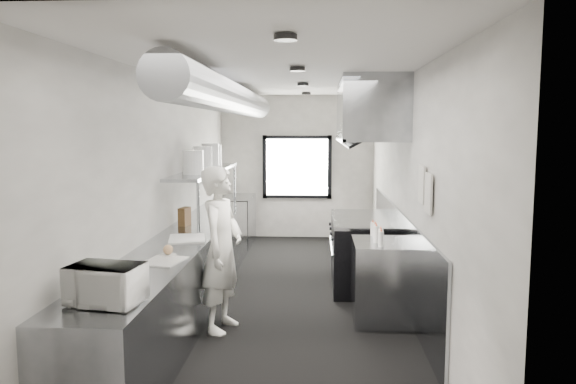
# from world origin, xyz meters

# --- Properties ---
(floor) EXTENTS (3.00, 8.00, 0.01)m
(floor) POSITION_xyz_m (0.00, 0.00, 0.00)
(floor) COLOR black
(floor) RESTS_ON ground
(ceiling) EXTENTS (3.00, 8.00, 0.01)m
(ceiling) POSITION_xyz_m (0.00, 0.00, 2.80)
(ceiling) COLOR silver
(ceiling) RESTS_ON wall_back
(wall_back) EXTENTS (3.00, 0.02, 2.80)m
(wall_back) POSITION_xyz_m (0.00, 4.00, 1.40)
(wall_back) COLOR beige
(wall_back) RESTS_ON floor
(wall_front) EXTENTS (3.00, 0.02, 2.80)m
(wall_front) POSITION_xyz_m (0.00, -4.00, 1.40)
(wall_front) COLOR beige
(wall_front) RESTS_ON floor
(wall_left) EXTENTS (0.02, 8.00, 2.80)m
(wall_left) POSITION_xyz_m (-1.50, 0.00, 1.40)
(wall_left) COLOR beige
(wall_left) RESTS_ON floor
(wall_right) EXTENTS (0.02, 8.00, 2.80)m
(wall_right) POSITION_xyz_m (1.50, 0.00, 1.40)
(wall_right) COLOR beige
(wall_right) RESTS_ON floor
(wall_cladding) EXTENTS (0.03, 5.50, 1.10)m
(wall_cladding) POSITION_xyz_m (1.48, 0.30, 0.55)
(wall_cladding) COLOR gray
(wall_cladding) RESTS_ON wall_right
(hvac_duct) EXTENTS (0.40, 6.40, 0.40)m
(hvac_duct) POSITION_xyz_m (-0.70, 0.40, 2.55)
(hvac_duct) COLOR gray
(hvac_duct) RESTS_ON ceiling
(service_window) EXTENTS (1.36, 0.05, 1.25)m
(service_window) POSITION_xyz_m (0.00, 3.96, 1.40)
(service_window) COLOR white
(service_window) RESTS_ON wall_back
(exhaust_hood) EXTENTS (0.81, 2.20, 0.88)m
(exhaust_hood) POSITION_xyz_m (1.10, 0.70, 2.39)
(exhaust_hood) COLOR gray
(exhaust_hood) RESTS_ON ceiling
(prep_counter) EXTENTS (0.70, 6.00, 0.90)m
(prep_counter) POSITION_xyz_m (-1.15, -0.50, 0.45)
(prep_counter) COLOR gray
(prep_counter) RESTS_ON floor
(pass_shelf) EXTENTS (0.45, 3.00, 0.68)m
(pass_shelf) POSITION_xyz_m (-1.19, 1.00, 1.54)
(pass_shelf) COLOR gray
(pass_shelf) RESTS_ON prep_counter
(range) EXTENTS (0.88, 1.60, 0.94)m
(range) POSITION_xyz_m (1.04, 0.70, 0.47)
(range) COLOR black
(range) RESTS_ON floor
(bottle_station) EXTENTS (0.65, 0.80, 0.90)m
(bottle_station) POSITION_xyz_m (1.15, -0.70, 0.45)
(bottle_station) COLOR gray
(bottle_station) RESTS_ON floor
(far_work_table) EXTENTS (0.70, 1.20, 0.90)m
(far_work_table) POSITION_xyz_m (-1.15, 3.20, 0.45)
(far_work_table) COLOR gray
(far_work_table) RESTS_ON floor
(notice_sheet_a) EXTENTS (0.02, 0.28, 0.38)m
(notice_sheet_a) POSITION_xyz_m (1.47, -1.20, 1.60)
(notice_sheet_a) COLOR beige
(notice_sheet_a) RESTS_ON wall_right
(notice_sheet_b) EXTENTS (0.02, 0.28, 0.38)m
(notice_sheet_b) POSITION_xyz_m (1.47, -1.55, 1.55)
(notice_sheet_b) COLOR beige
(notice_sheet_b) RESTS_ON wall_right
(line_cook) EXTENTS (0.55, 0.72, 1.77)m
(line_cook) POSITION_xyz_m (-0.60, -1.09, 0.88)
(line_cook) COLOR silver
(line_cook) RESTS_ON floor
(microwave) EXTENTS (0.53, 0.44, 0.29)m
(microwave) POSITION_xyz_m (-1.10, -3.00, 1.04)
(microwave) COLOR white
(microwave) RESTS_ON prep_counter
(deli_tub_a) EXTENTS (0.16, 0.16, 0.09)m
(deli_tub_a) POSITION_xyz_m (-1.34, -2.79, 0.95)
(deli_tub_a) COLOR silver
(deli_tub_a) RESTS_ON prep_counter
(deli_tub_b) EXTENTS (0.17, 0.17, 0.10)m
(deli_tub_b) POSITION_xyz_m (-1.31, -2.42, 0.95)
(deli_tub_b) COLOR silver
(deli_tub_b) RESTS_ON prep_counter
(newspaper) EXTENTS (0.41, 0.48, 0.01)m
(newspaper) POSITION_xyz_m (-1.04, -1.74, 0.91)
(newspaper) COLOR white
(newspaper) RESTS_ON prep_counter
(small_plate) EXTENTS (0.19, 0.19, 0.01)m
(small_plate) POSITION_xyz_m (-1.06, -1.51, 0.91)
(small_plate) COLOR silver
(small_plate) RESTS_ON prep_counter
(pastry) EXTENTS (0.10, 0.10, 0.10)m
(pastry) POSITION_xyz_m (-1.06, -1.51, 0.96)
(pastry) COLOR tan
(pastry) RESTS_ON small_plate
(cutting_board) EXTENTS (0.51, 0.61, 0.02)m
(cutting_board) POSITION_xyz_m (-1.07, -0.70, 0.91)
(cutting_board) COLOR silver
(cutting_board) RESTS_ON prep_counter
(knife_block) EXTENTS (0.13, 0.23, 0.23)m
(knife_block) POSITION_xyz_m (-1.32, 0.20, 1.02)
(knife_block) COLOR #55381E
(knife_block) RESTS_ON prep_counter
(plate_stack_a) EXTENTS (0.35, 0.35, 0.31)m
(plate_stack_a) POSITION_xyz_m (-1.20, 0.22, 1.73)
(plate_stack_a) COLOR silver
(plate_stack_a) RESTS_ON pass_shelf
(plate_stack_b) EXTENTS (0.32, 0.32, 0.34)m
(plate_stack_b) POSITION_xyz_m (-1.19, 0.81, 1.74)
(plate_stack_b) COLOR silver
(plate_stack_b) RESTS_ON pass_shelf
(plate_stack_c) EXTENTS (0.34, 0.34, 0.37)m
(plate_stack_c) POSITION_xyz_m (-1.19, 1.32, 1.75)
(plate_stack_c) COLOR silver
(plate_stack_c) RESTS_ON pass_shelf
(plate_stack_d) EXTENTS (0.26, 0.26, 0.33)m
(plate_stack_d) POSITION_xyz_m (-1.17, 1.56, 1.74)
(plate_stack_d) COLOR silver
(plate_stack_d) RESTS_ON pass_shelf
(squeeze_bottle_a) EXTENTS (0.07, 0.07, 0.17)m
(squeeze_bottle_a) POSITION_xyz_m (1.10, -0.97, 0.98)
(squeeze_bottle_a) COLOR silver
(squeeze_bottle_a) RESTS_ON bottle_station
(squeeze_bottle_b) EXTENTS (0.07, 0.07, 0.17)m
(squeeze_bottle_b) POSITION_xyz_m (1.11, -0.83, 0.98)
(squeeze_bottle_b) COLOR silver
(squeeze_bottle_b) RESTS_ON bottle_station
(squeeze_bottle_c) EXTENTS (0.07, 0.07, 0.19)m
(squeeze_bottle_c) POSITION_xyz_m (1.07, -0.75, 0.99)
(squeeze_bottle_c) COLOR silver
(squeeze_bottle_c) RESTS_ON bottle_station
(squeeze_bottle_d) EXTENTS (0.06, 0.06, 0.17)m
(squeeze_bottle_d) POSITION_xyz_m (1.08, -0.51, 0.98)
(squeeze_bottle_d) COLOR silver
(squeeze_bottle_d) RESTS_ON bottle_station
(squeeze_bottle_e) EXTENTS (0.06, 0.06, 0.16)m
(squeeze_bottle_e) POSITION_xyz_m (1.07, -0.36, 0.98)
(squeeze_bottle_e) COLOR silver
(squeeze_bottle_e) RESTS_ON bottle_station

